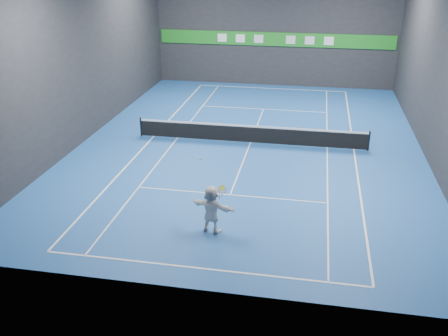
% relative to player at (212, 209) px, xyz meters
% --- Properties ---
extents(ground, '(26.00, 26.00, 0.00)m').
position_rel_player_xyz_m(ground, '(0.16, 9.50, -0.92)').
color(ground, '#1C4F9A').
rests_on(ground, ground).
extents(wall_back, '(18.00, 0.10, 9.00)m').
position_rel_player_xyz_m(wall_back, '(0.16, 22.50, 3.58)').
color(wall_back, '#252528').
rests_on(wall_back, ground).
extents(wall_front, '(18.00, 0.10, 9.00)m').
position_rel_player_xyz_m(wall_front, '(0.16, -3.50, 3.58)').
color(wall_front, '#252528').
rests_on(wall_front, ground).
extents(wall_left, '(0.10, 26.00, 9.00)m').
position_rel_player_xyz_m(wall_left, '(-8.84, 9.50, 3.58)').
color(wall_left, '#252528').
rests_on(wall_left, ground).
extents(wall_right, '(0.10, 26.00, 9.00)m').
position_rel_player_xyz_m(wall_right, '(9.16, 9.50, 3.58)').
color(wall_right, '#252528').
rests_on(wall_right, ground).
extents(baseline_near, '(10.98, 0.08, 0.01)m').
position_rel_player_xyz_m(baseline_near, '(0.16, -2.39, -0.92)').
color(baseline_near, white).
rests_on(baseline_near, ground).
extents(baseline_far, '(10.98, 0.08, 0.01)m').
position_rel_player_xyz_m(baseline_far, '(0.16, 21.39, -0.92)').
color(baseline_far, white).
rests_on(baseline_far, ground).
extents(sideline_doubles_left, '(0.08, 23.78, 0.01)m').
position_rel_player_xyz_m(sideline_doubles_left, '(-5.33, 9.50, -0.92)').
color(sideline_doubles_left, white).
rests_on(sideline_doubles_left, ground).
extents(sideline_doubles_right, '(0.08, 23.78, 0.01)m').
position_rel_player_xyz_m(sideline_doubles_right, '(5.65, 9.50, -0.92)').
color(sideline_doubles_right, white).
rests_on(sideline_doubles_right, ground).
extents(sideline_singles_left, '(0.06, 23.78, 0.01)m').
position_rel_player_xyz_m(sideline_singles_left, '(-3.95, 9.50, -0.92)').
color(sideline_singles_left, white).
rests_on(sideline_singles_left, ground).
extents(sideline_singles_right, '(0.06, 23.78, 0.01)m').
position_rel_player_xyz_m(sideline_singles_right, '(4.27, 9.50, -0.92)').
color(sideline_singles_right, white).
rests_on(sideline_singles_right, ground).
extents(service_line_near, '(8.23, 0.06, 0.01)m').
position_rel_player_xyz_m(service_line_near, '(0.16, 3.10, -0.92)').
color(service_line_near, white).
rests_on(service_line_near, ground).
extents(service_line_far, '(8.23, 0.06, 0.01)m').
position_rel_player_xyz_m(service_line_far, '(0.16, 15.90, -0.92)').
color(service_line_far, white).
rests_on(service_line_far, ground).
extents(center_service_line, '(0.06, 12.80, 0.01)m').
position_rel_player_xyz_m(center_service_line, '(0.16, 9.50, -0.92)').
color(center_service_line, white).
rests_on(center_service_line, ground).
extents(player, '(1.80, 1.01, 1.85)m').
position_rel_player_xyz_m(player, '(0.00, 0.00, 0.00)').
color(player, white).
rests_on(player, ground).
extents(tennis_ball, '(0.06, 0.06, 0.06)m').
position_rel_player_xyz_m(tennis_ball, '(-0.44, 0.24, 1.85)').
color(tennis_ball, '#CBDA24').
rests_on(tennis_ball, player).
extents(tennis_net, '(12.50, 0.10, 1.07)m').
position_rel_player_xyz_m(tennis_net, '(0.16, 9.50, -0.38)').
color(tennis_net, black).
rests_on(tennis_net, ground).
extents(sponsor_banner, '(17.64, 0.11, 1.00)m').
position_rel_player_xyz_m(sponsor_banner, '(0.16, 22.43, 2.58)').
color(sponsor_banner, '#1E8C22').
rests_on(sponsor_banner, wall_back).
extents(tennis_racket, '(0.41, 0.37, 0.61)m').
position_rel_player_xyz_m(tennis_racket, '(0.37, 0.05, 0.76)').
color(tennis_racket, '#B21B13').
rests_on(tennis_racket, player).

